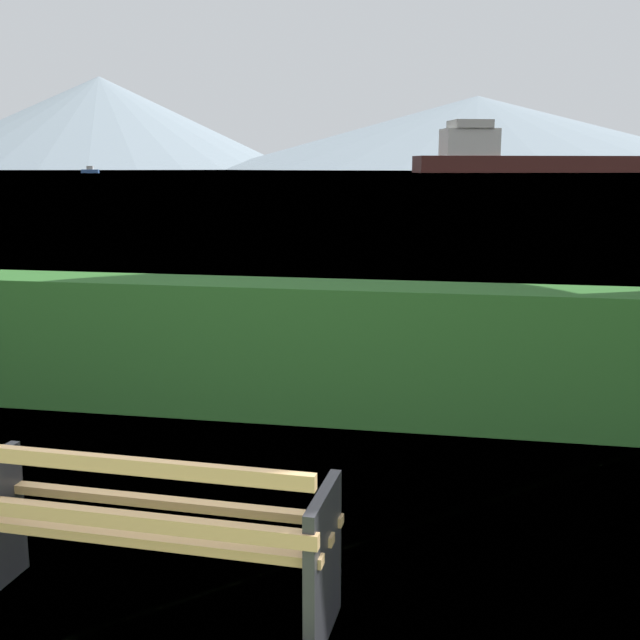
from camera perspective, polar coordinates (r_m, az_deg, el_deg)
The scene contains 7 objects.
ground_plane at distance 3.99m, azimuth -11.94°, elevation -19.71°, with size 1400.00×1400.00×0.00m, color olive.
water_surface at distance 312.59m, azimuth 10.93°, elevation 10.40°, with size 620.00×620.00×0.00m, color #6B8EA3.
park_bench at distance 3.74m, azimuth -12.61°, elevation -14.51°, with size 1.74×0.64×0.87m.
hedge_row at distance 6.51m, azimuth -1.73°, elevation -2.12°, with size 9.00×0.63×1.10m, color #285B23.
cargo_ship_large at distance 272.24m, azimuth 15.33°, elevation 11.12°, with size 94.20×40.96×16.46m.
fishing_boat_near at distance 253.80m, azimuth -16.15°, elevation 10.25°, with size 5.33×2.24×2.14m.
distant_hills at distance 592.18m, azimuth 19.28°, elevation 13.33°, with size 869.74×420.01×73.89m.
Camera 1 is at (1.40, -3.14, 2.02)m, focal length 44.64 mm.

